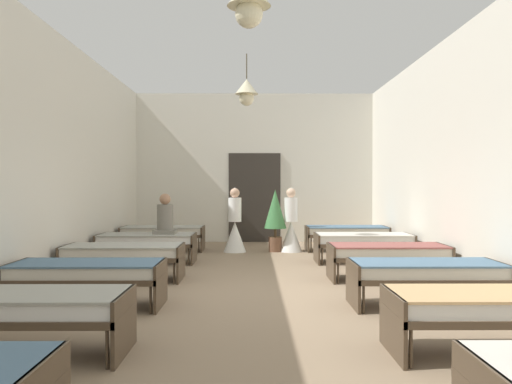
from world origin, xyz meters
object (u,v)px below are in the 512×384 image
(bed_right_row_1, at_px, (494,307))
(bed_right_row_4, at_px, (363,241))
(bed_left_row_5, at_px, (163,232))
(bed_right_row_3, at_px, (388,253))
(bed_left_row_3, at_px, (124,253))
(potted_plant, at_px, (275,213))
(bed_left_row_4, at_px, (147,241))
(patient_seated_primary, at_px, (165,219))
(nurse_mid_aisle, at_px, (235,229))
(bed_right_row_2, at_px, (426,272))
(bed_right_row_5, at_px, (346,232))
(bed_left_row_2, at_px, (87,273))
(bed_left_row_1, at_px, (22,307))
(nurse_near_aisle, at_px, (291,229))

(bed_right_row_1, height_order, bed_right_row_4, same)
(bed_left_row_5, bearing_deg, bed_right_row_3, -41.46)
(bed_left_row_3, xyz_separation_m, potted_plant, (2.62, 3.65, 0.45))
(bed_right_row_3, xyz_separation_m, bed_left_row_4, (-4.30, 1.90, 0.00))
(bed_left_row_5, bearing_deg, bed_left_row_4, -90.00)
(patient_seated_primary, bearing_deg, bed_right_row_4, -0.88)
(bed_left_row_3, bearing_deg, nurse_mid_aisle, 64.76)
(bed_right_row_3, relative_size, bed_left_row_5, 1.00)
(bed_left_row_5, bearing_deg, bed_right_row_2, -52.96)
(bed_right_row_1, distance_m, bed_left_row_5, 8.73)
(bed_left_row_4, bearing_deg, bed_right_row_5, 23.83)
(bed_left_row_2, bearing_deg, bed_right_row_3, 23.83)
(bed_right_row_2, relative_size, bed_right_row_4, 1.00)
(bed_left_row_1, height_order, bed_right_row_5, same)
(bed_right_row_3, relative_size, nurse_near_aisle, 1.28)
(bed_right_row_2, height_order, bed_left_row_4, same)
(bed_left_row_2, xyz_separation_m, bed_left_row_5, (0.00, 5.70, 0.00))
(bed_left_row_5, distance_m, potted_plant, 2.66)
(patient_seated_primary, height_order, potted_plant, potted_plant)
(bed_right_row_3, height_order, bed_left_row_4, same)
(bed_right_row_4, xyz_separation_m, nurse_mid_aisle, (-2.61, 1.68, 0.09))
(bed_right_row_4, bearing_deg, bed_right_row_5, 90.00)
(bed_left_row_2, relative_size, patient_seated_primary, 2.38)
(bed_right_row_5, bearing_deg, bed_left_row_4, -156.17)
(bed_left_row_4, distance_m, potted_plant, 3.18)
(bed_right_row_1, xyz_separation_m, bed_right_row_2, (0.00, 1.90, 0.00))
(bed_left_row_3, relative_size, nurse_mid_aisle, 1.28)
(bed_right_row_3, height_order, bed_left_row_5, same)
(bed_left_row_4, bearing_deg, bed_right_row_2, -41.46)
(bed_right_row_4, height_order, patient_seated_primary, patient_seated_primary)
(bed_left_row_2, xyz_separation_m, bed_right_row_3, (4.30, 1.90, 0.00))
(bed_left_row_2, relative_size, bed_right_row_2, 1.00)
(bed_left_row_3, height_order, nurse_mid_aisle, nurse_mid_aisle)
(bed_left_row_4, distance_m, bed_left_row_5, 1.90)
(bed_right_row_4, distance_m, bed_left_row_5, 4.70)
(bed_right_row_4, relative_size, nurse_near_aisle, 1.28)
(potted_plant, bearing_deg, bed_right_row_3, -65.26)
(bed_left_row_1, xyz_separation_m, nurse_near_aisle, (2.99, 7.43, 0.09))
(bed_right_row_1, xyz_separation_m, bed_left_row_3, (-4.30, 3.80, 0.00))
(bed_left_row_5, bearing_deg, bed_right_row_1, -60.49)
(bed_right_row_2, bearing_deg, bed_left_row_3, 156.17)
(bed_right_row_4, xyz_separation_m, patient_seated_primary, (-3.95, 0.06, 0.43))
(bed_left_row_2, xyz_separation_m, bed_right_row_4, (4.30, 3.80, 0.00))
(bed_right_row_3, distance_m, bed_left_row_4, 4.70)
(nurse_near_aisle, xyz_separation_m, potted_plant, (-0.36, 0.01, 0.36))
(bed_left_row_5, bearing_deg, potted_plant, -3.34)
(bed_right_row_2, distance_m, bed_left_row_5, 7.14)
(bed_right_row_5, distance_m, patient_seated_primary, 4.38)
(bed_left_row_3, bearing_deg, bed_right_row_1, -41.46)
(bed_right_row_3, xyz_separation_m, bed_right_row_4, (0.00, 1.90, 0.00))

